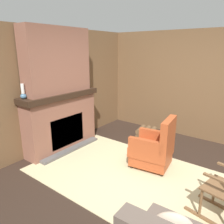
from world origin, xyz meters
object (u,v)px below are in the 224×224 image
object	(u,v)px
armchair	(154,149)
firewood_stack	(146,133)
oil_lamp_vase	(23,93)
storage_case	(64,88)

from	to	relation	value
armchair	firewood_stack	distance (m)	1.40
firewood_stack	oil_lamp_vase	bearing A→B (deg)	-117.41
firewood_stack	oil_lamp_vase	xyz separation A→B (m)	(-1.23, -2.38, 1.21)
armchair	storage_case	xyz separation A→B (m)	(-2.01, -0.28, 0.94)
storage_case	firewood_stack	bearing A→B (deg)	49.15
oil_lamp_vase	storage_case	distance (m)	0.95
firewood_stack	storage_case	distance (m)	2.22
firewood_stack	storage_case	bearing A→B (deg)	-130.85
oil_lamp_vase	storage_case	bearing A→B (deg)	89.99
armchair	storage_case	bearing A→B (deg)	-0.59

